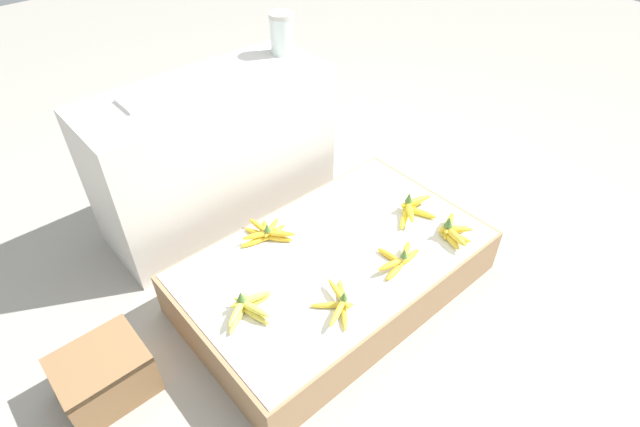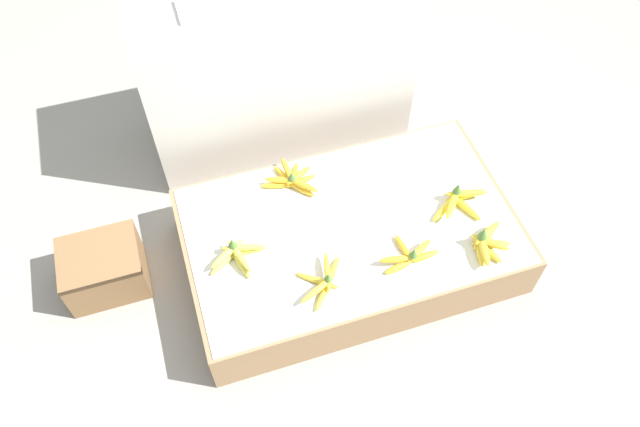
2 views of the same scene
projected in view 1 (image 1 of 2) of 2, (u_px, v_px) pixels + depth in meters
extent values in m
plane|color=gray|center=(334.00, 288.00, 2.22)|extent=(10.00, 10.00, 0.00)
cube|color=#997551|center=(335.00, 272.00, 2.15)|extent=(1.28, 0.78, 0.22)
cube|color=silver|center=(335.00, 254.00, 2.07)|extent=(1.24, 0.75, 0.00)
cube|color=beige|center=(216.00, 155.00, 2.38)|extent=(1.13, 0.44, 0.72)
cube|color=olive|center=(104.00, 375.00, 1.78)|extent=(0.30, 0.25, 0.21)
cube|color=brown|center=(111.00, 383.00, 1.65)|extent=(0.30, 0.02, 0.02)
ellipsoid|color=gold|center=(342.00, 296.00, 1.88)|extent=(0.12, 0.15, 0.02)
ellipsoid|color=gold|center=(332.00, 305.00, 1.85)|extent=(0.14, 0.12, 0.02)
ellipsoid|color=gold|center=(344.00, 312.00, 1.83)|extent=(0.12, 0.14, 0.02)
ellipsoid|color=gold|center=(339.00, 294.00, 1.86)|extent=(0.06, 0.17, 0.02)
ellipsoid|color=gold|center=(339.00, 310.00, 1.80)|extent=(0.16, 0.09, 0.02)
cone|color=#4C7533|center=(344.00, 295.00, 1.82)|extent=(0.03, 0.03, 0.04)
ellipsoid|color=gold|center=(411.00, 256.00, 2.04)|extent=(0.12, 0.04, 0.03)
ellipsoid|color=gold|center=(389.00, 255.00, 2.05)|extent=(0.04, 0.12, 0.03)
ellipsoid|color=gold|center=(395.00, 272.00, 1.98)|extent=(0.12, 0.04, 0.03)
ellipsoid|color=gold|center=(406.00, 251.00, 2.03)|extent=(0.11, 0.08, 0.03)
ellipsoid|color=gold|center=(390.00, 265.00, 1.97)|extent=(0.12, 0.05, 0.03)
cone|color=#4C7533|center=(404.00, 253.00, 1.97)|extent=(0.03, 0.03, 0.04)
ellipsoid|color=gold|center=(450.00, 238.00, 2.12)|extent=(0.08, 0.15, 0.03)
ellipsoid|color=gold|center=(455.00, 236.00, 2.13)|extent=(0.08, 0.15, 0.03)
ellipsoid|color=gold|center=(455.00, 231.00, 2.15)|extent=(0.15, 0.08, 0.03)
ellipsoid|color=gold|center=(448.00, 228.00, 2.17)|extent=(0.14, 0.10, 0.03)
ellipsoid|color=gold|center=(455.00, 235.00, 2.09)|extent=(0.06, 0.15, 0.03)
ellipsoid|color=gold|center=(456.00, 229.00, 2.12)|extent=(0.13, 0.12, 0.03)
ellipsoid|color=gold|center=(449.00, 223.00, 2.15)|extent=(0.14, 0.09, 0.03)
cone|color=#4C7533|center=(449.00, 222.00, 2.10)|extent=(0.04, 0.04, 0.05)
ellipsoid|color=#DBCC4C|center=(238.00, 316.00, 1.81)|extent=(0.15, 0.12, 0.03)
ellipsoid|color=#DBCC4C|center=(253.00, 313.00, 1.82)|extent=(0.06, 0.17, 0.03)
ellipsoid|color=#DBCC4C|center=(252.00, 302.00, 1.86)|extent=(0.17, 0.05, 0.03)
ellipsoid|color=#DBCC4C|center=(238.00, 309.00, 1.80)|extent=(0.15, 0.11, 0.03)
ellipsoid|color=#DBCC4C|center=(251.00, 307.00, 1.81)|extent=(0.07, 0.16, 0.03)
ellipsoid|color=#DBCC4C|center=(251.00, 299.00, 1.84)|extent=(0.17, 0.07, 0.03)
cone|color=#4C7533|center=(241.00, 296.00, 1.80)|extent=(0.03, 0.03, 0.04)
ellipsoid|color=yellow|center=(405.00, 217.00, 2.23)|extent=(0.16, 0.11, 0.03)
ellipsoid|color=yellow|center=(419.00, 212.00, 2.25)|extent=(0.09, 0.17, 0.03)
ellipsoid|color=yellow|center=(414.00, 204.00, 2.29)|extent=(0.17, 0.03, 0.03)
ellipsoid|color=yellow|center=(410.00, 210.00, 2.22)|extent=(0.13, 0.15, 0.03)
ellipsoid|color=yellow|center=(416.00, 201.00, 2.27)|extent=(0.17, 0.07, 0.03)
cone|color=#4C7533|center=(409.00, 197.00, 2.23)|extent=(0.03, 0.03, 0.05)
ellipsoid|color=gold|center=(278.00, 238.00, 2.12)|extent=(0.10, 0.12, 0.03)
ellipsoid|color=gold|center=(275.00, 232.00, 2.15)|extent=(0.13, 0.05, 0.03)
ellipsoid|color=gold|center=(266.00, 230.00, 2.17)|extent=(0.08, 0.13, 0.03)
ellipsoid|color=gold|center=(257.00, 233.00, 2.15)|extent=(0.07, 0.13, 0.03)
ellipsoid|color=gold|center=(255.00, 242.00, 2.11)|extent=(0.13, 0.06, 0.03)
ellipsoid|color=gold|center=(280.00, 234.00, 2.11)|extent=(0.11, 0.11, 0.03)
ellipsoid|color=gold|center=(272.00, 228.00, 2.14)|extent=(0.13, 0.08, 0.03)
ellipsoid|color=gold|center=(259.00, 226.00, 2.15)|extent=(0.03, 0.13, 0.03)
ellipsoid|color=gold|center=(257.00, 235.00, 2.10)|extent=(0.13, 0.07, 0.03)
cone|color=#4C7533|center=(267.00, 227.00, 2.09)|extent=(0.03, 0.03, 0.04)
cylinder|color=silver|center=(282.00, 35.00, 2.35)|extent=(0.11, 0.11, 0.17)
cylinder|color=#B7B2A8|center=(281.00, 15.00, 2.29)|extent=(0.12, 0.12, 0.02)
cube|color=white|center=(152.00, 96.00, 2.05)|extent=(0.26, 0.15, 0.02)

